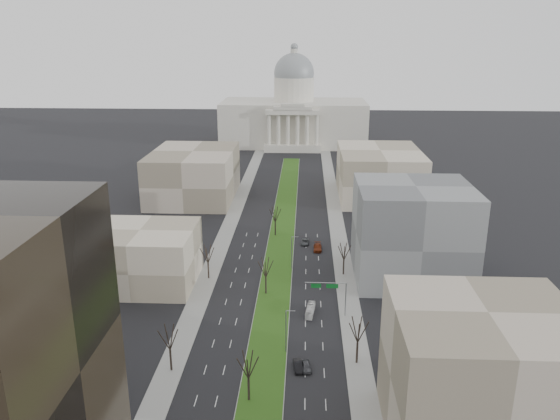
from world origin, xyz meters
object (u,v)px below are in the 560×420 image
(car_grey_near, at_px, (306,366))
(car_grey_far, at_px, (305,242))
(box_van, at_px, (310,310))
(car_red, at_px, (318,247))
(car_black, at_px, (298,366))

(car_grey_near, distance_m, car_grey_far, 63.87)
(box_van, bearing_deg, car_red, 93.57)
(car_red, bearing_deg, car_black, -93.66)
(car_grey_far, height_order, box_van, box_van)
(car_grey_near, height_order, car_red, car_red)
(car_grey_far, relative_size, box_van, 0.71)
(box_van, bearing_deg, car_grey_near, -85.24)
(car_grey_near, xyz_separation_m, box_van, (0.85, 21.27, 0.24))
(car_black, distance_m, box_van, 21.29)
(car_black, height_order, box_van, box_van)
(car_black, distance_m, car_grey_far, 63.77)
(car_grey_near, xyz_separation_m, car_black, (-1.53, 0.11, 0.04))
(car_grey_far, bearing_deg, car_red, -47.29)
(car_grey_far, bearing_deg, car_grey_near, -84.76)
(car_black, relative_size, car_grey_far, 0.94)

